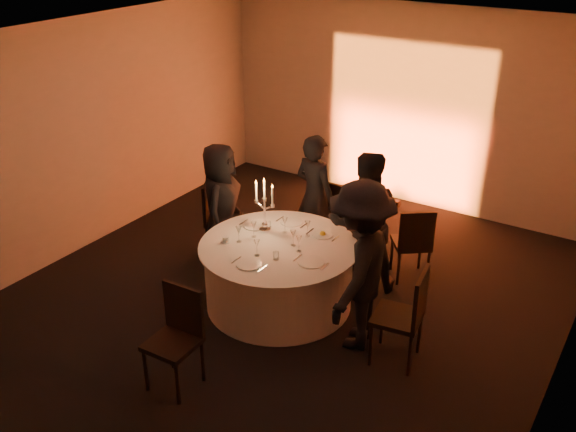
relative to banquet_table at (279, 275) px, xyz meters
The scene contains 32 objects.
floor 0.38m from the banquet_table, ahead, with size 7.00×7.00×0.00m, color black.
ceiling 2.62m from the banquet_table, ahead, with size 7.00×7.00×0.00m, color white.
wall_back 3.67m from the banquet_table, 90.00° to the left, with size 7.00×7.00×0.00m, color beige.
wall_left 3.20m from the banquet_table, behind, with size 7.00×7.00×0.00m, color beige.
wall_right 3.20m from the banquet_table, ahead, with size 7.00×7.00×0.00m, color beige.
uplighter_fixture 3.22m from the banquet_table, 90.00° to the left, with size 0.25×0.12×0.10m, color black.
banquet_table is the anchor object (origin of this frame).
chair_left 1.48m from the banquet_table, 156.29° to the left, with size 0.59×0.59×1.01m.
chair_back_left 1.70m from the banquet_table, 94.99° to the left, with size 0.43×0.43×0.91m.
chair_back_right 1.71m from the banquet_table, 50.20° to the left, with size 0.60×0.60×0.98m.
chair_right 1.67m from the banquet_table, ahead, with size 0.53×0.53×1.06m.
chair_front 1.66m from the banquet_table, 92.35° to the right, with size 0.46×0.46×1.02m.
guest_left 1.32m from the banquet_table, 158.46° to the left, with size 0.78×0.51×1.60m, color black.
guest_back_left 1.35m from the banquet_table, 101.74° to the left, with size 0.61×0.40×1.66m, color black.
guest_back_right 1.16m from the banquet_table, 52.60° to the left, with size 0.85×0.66×1.74m, color black.
guest_right 1.23m from the banquet_table, ahead, with size 1.19×0.68×1.84m, color black.
plate_left 0.68m from the banquet_table, 153.34° to the left, with size 0.36×0.28×0.01m.
plate_back_left 0.70m from the banquet_table, 107.28° to the left, with size 0.36×0.27×0.01m.
plate_back_right 0.69m from the banquet_table, 57.11° to the left, with size 0.35×0.24×0.08m.
plate_right 0.66m from the banquet_table, 15.50° to the right, with size 0.36×0.29×0.01m.
plate_front 0.66m from the banquet_table, 92.49° to the right, with size 0.36×0.28×0.01m.
coffee_cup 0.73m from the banquet_table, 154.46° to the right, with size 0.11×0.11×0.07m.
candelabra 0.73m from the banquet_table, 146.80° to the left, with size 0.28×0.13×0.67m.
wine_glass_a 0.59m from the banquet_table, ahead, with size 0.07×0.07×0.19m.
wine_glass_b 0.66m from the banquet_table, 65.55° to the left, with size 0.07×0.07×0.19m.
wine_glass_c 0.62m from the banquet_table, 101.46° to the right, with size 0.07×0.07×0.19m.
wine_glass_d 0.69m from the banquet_table, 157.39° to the right, with size 0.07×0.07×0.19m.
wine_glass_e 0.63m from the banquet_table, behind, with size 0.07×0.07×0.19m.
wine_glass_f 0.55m from the banquet_table, 29.13° to the left, with size 0.07×0.07×0.19m.
wine_glass_g 0.61m from the banquet_table, 109.48° to the left, with size 0.07×0.07×0.19m.
tumbler_a 0.54m from the banquet_table, 61.48° to the right, with size 0.07×0.07×0.09m, color silver.
tumbler_b 0.60m from the banquet_table, 139.80° to the left, with size 0.07×0.07×0.09m, color silver.
Camera 1 is at (3.47, -5.28, 4.21)m, focal length 40.00 mm.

